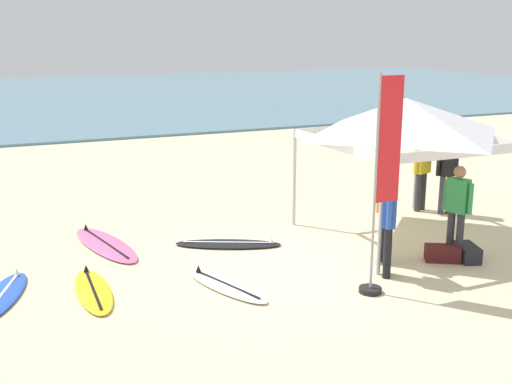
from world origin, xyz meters
TOP-DOWN VIEW (x-y plane):
  - ground_plane at (0.00, 0.00)m, footprint 80.00×80.00m
  - sea at (0.00, 32.56)m, footprint 80.00×36.00m
  - canopy_tent at (2.68, 0.59)m, footprint 3.23×3.23m
  - surfboard_blue at (-4.71, 0.53)m, footprint 1.14×2.00m
  - surfboard_pink at (-2.79, 2.35)m, footprint 1.15×2.57m
  - surfboard_yellow at (-3.40, 0.17)m, footprint 0.58×1.95m
  - surfboard_black at (-0.63, 1.42)m, footprint 2.06×1.36m
  - surfboard_white at (-1.42, -0.50)m, footprint 1.05×1.87m
  - person_green at (2.79, -0.90)m, footprint 0.34×0.52m
  - person_yellow at (4.27, 1.97)m, footprint 0.54×0.30m
  - person_black at (4.60, 1.53)m, footprint 0.55×0.26m
  - person_orange at (1.55, -0.53)m, footprint 0.29×0.54m
  - person_blue at (1.22, -1.08)m, footprint 0.39×0.46m
  - banner_flag at (0.69, -1.56)m, footprint 0.60×0.36m
  - gear_bag_near_tent at (2.55, -0.89)m, footprint 0.68×0.58m
  - gear_bag_by_pole at (2.98, -1.03)m, footprint 0.49×0.67m

SIDE VIEW (x-z plane):
  - ground_plane at x=0.00m, z-range 0.00..0.00m
  - surfboard_pink at x=-2.79m, z-range -0.06..0.13m
  - surfboard_black at x=-0.63m, z-range -0.06..0.13m
  - surfboard_blue at x=-4.71m, z-range -0.06..0.13m
  - surfboard_yellow at x=-3.40m, z-range -0.06..0.13m
  - surfboard_white at x=-1.42m, z-range -0.06..0.13m
  - sea at x=0.00m, z-range 0.00..0.10m
  - gear_bag_near_tent at x=2.55m, z-range 0.00..0.28m
  - gear_bag_by_pole at x=2.98m, z-range 0.00..0.28m
  - person_green at x=2.79m, z-range 0.13..1.84m
  - person_yellow at x=4.27m, z-range 0.13..1.84m
  - person_black at x=4.60m, z-range 0.13..1.84m
  - person_orange at x=1.55m, z-range 0.13..1.84m
  - person_blue at x=1.22m, z-range 0.13..1.84m
  - banner_flag at x=0.69m, z-range -0.13..3.27m
  - canopy_tent at x=2.68m, z-range 1.01..3.76m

